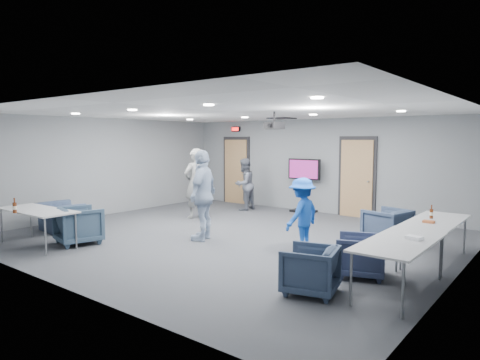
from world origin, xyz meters
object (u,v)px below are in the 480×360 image
Objects in this scene: person_b at (244,184)px; chair_right_c at (310,270)px; person_c at (203,195)px; chair_right_b at (360,256)px; person_d at (302,214)px; person_a at (195,183)px; bottle_right at (431,213)px; chair_front_b at (60,217)px; table_right_b at (400,243)px; tv_stand at (304,182)px; projector at (274,125)px; chair_right_a at (387,226)px; table_front_left at (37,212)px; table_right_a at (436,222)px; chair_front_a at (79,225)px; bottle_front at (15,207)px.

chair_right_c is (4.96, -4.98, -0.44)m from person_b.
person_c is 3.64m from chair_right_b.
person_d is (3.71, -3.04, -0.08)m from person_b.
person_a reaches higher than bottle_right.
person_b is at bearing -149.30° from chair_right_c.
person_a reaches higher than chair_front_b.
person_b is 7.04m from chair_right_c.
table_right_b is (4.28, -0.61, -0.26)m from person_c.
chair_right_c reaches higher than chair_front_b.
tv_stand is 3.59× the size of projector.
person_c is 7.79× the size of bottle_right.
chair_right_a is at bearing -35.18° from tv_stand.
chair_front_b is 0.53× the size of table_front_left.
chair_right_c is 0.39× the size of table_right_a.
table_front_left is at bearing 119.54° from table_right_a.
person_b is 3.58× the size of projector.
bottle_front reaches higher than chair_front_a.
chair_front_b is (-5.30, -1.93, -0.37)m from person_d.
person_b reaches higher than chair_right_c.
person_b is 2.13× the size of chair_right_c.
bottle_front is 7.65m from bottle_right.
chair_front_a is (-0.13, -5.37, -0.40)m from person_b.
person_c reaches higher than chair_right_b.
person_a is at bearing -103.20° from person_d.
table_right_b is 2.00m from bottle_right.
person_a is 6.44× the size of bottle_front.
person_c is at bearing -127.40° from chair_right_c.
chair_right_b is (5.46, -2.00, -0.61)m from person_a.
table_right_a is 5.29m from tv_stand.
table_right_b is 6.84m from bottle_front.
bottle_right is (-0.10, 2.00, 0.13)m from table_right_b.
tv_stand reaches higher than chair_right_b.
bottle_right reaches higher than table_right_b.
tv_stand is (-0.04, 4.33, -0.07)m from person_c.
person_c is 3.68m from chair_right_c.
chair_right_a is (5.06, 0.35, -0.58)m from person_a.
person_a is 1.00× the size of table_front_left.
person_a is 1.00× the size of table_right_a.
table_front_left is at bearing 100.13° from bottle_front.
chair_front_a is 2.86× the size of bottle_front.
table_right_b is (0.95, 0.82, 0.36)m from chair_right_c.
tv_stand reaches higher than person_d.
person_d is 3.22× the size of projector.
table_right_b is (0.00, -1.90, 0.00)m from table_right_a.
tv_stand reaches higher than chair_front_a.
person_a is 0.99× the size of person_c.
table_right_b reaches higher than chair_right_b.
bottle_right is (0.85, 2.81, 0.49)m from chair_right_c.
tv_stand is at bearing -91.45° from chair_front_a.
table_right_a is 0.96× the size of table_right_b.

